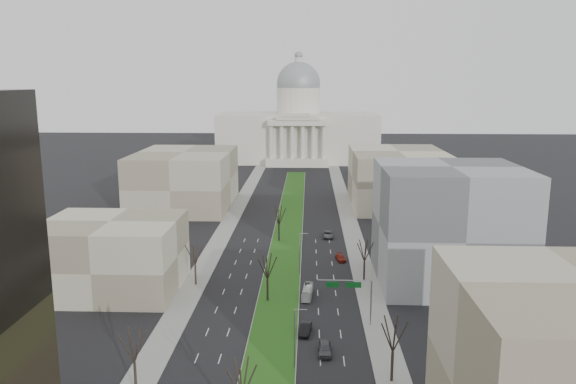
% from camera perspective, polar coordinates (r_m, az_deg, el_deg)
% --- Properties ---
extents(ground, '(600.00, 600.00, 0.00)m').
position_cam_1_polar(ground, '(145.19, -0.14, -5.03)').
color(ground, black).
rests_on(ground, ground).
extents(median, '(8.00, 222.03, 0.20)m').
position_cam_1_polar(median, '(144.19, -0.15, -5.11)').
color(median, '#999993').
rests_on(median, ground).
extents(sidewalk_left, '(5.00, 330.00, 0.15)m').
position_cam_1_polar(sidewalk_left, '(123.45, -8.84, -8.12)').
color(sidewalk_left, gray).
rests_on(sidewalk_left, ground).
extents(sidewalk_right, '(5.00, 330.00, 0.15)m').
position_cam_1_polar(sidewalk_right, '(121.85, 7.72, -8.35)').
color(sidewalk_right, gray).
rests_on(sidewalk_right, ground).
extents(capitol, '(80.00, 46.00, 55.00)m').
position_cam_1_polar(capitol, '(289.89, 1.05, 6.44)').
color(capitol, beige).
rests_on(capitol, ground).
extents(building_beige_left, '(26.00, 22.00, 14.00)m').
position_cam_1_polar(building_beige_left, '(116.16, -17.45, -6.17)').
color(building_beige_left, gray).
rests_on(building_beige_left, ground).
extents(building_grey_right, '(28.00, 26.00, 24.00)m').
position_cam_1_polar(building_grey_right, '(118.35, 16.00, -3.25)').
color(building_grey_right, slate).
rests_on(building_grey_right, ground).
extents(building_far_left, '(30.00, 40.00, 18.00)m').
position_cam_1_polar(building_far_left, '(186.49, -10.45, 1.28)').
color(building_far_left, gray).
rests_on(building_far_left, ground).
extents(building_far_right, '(30.00, 40.00, 18.00)m').
position_cam_1_polar(building_far_right, '(189.24, 11.07, 1.40)').
color(building_far_right, gray).
rests_on(building_far_right, ground).
extents(tree_left_mid, '(5.40, 5.40, 9.72)m').
position_cam_1_polar(tree_left_mid, '(78.62, -15.43, -14.62)').
color(tree_left_mid, black).
rests_on(tree_left_mid, ground).
extents(tree_left_far, '(5.28, 5.28, 9.50)m').
position_cam_1_polar(tree_left_far, '(114.76, -9.45, -6.09)').
color(tree_left_far, black).
rests_on(tree_left_far, ground).
extents(tree_right_mid, '(5.52, 5.52, 9.94)m').
position_cam_1_polar(tree_right_mid, '(79.63, 10.65, -13.93)').
color(tree_right_mid, black).
rests_on(tree_right_mid, ground).
extents(tree_right_far, '(5.04, 5.04, 9.07)m').
position_cam_1_polar(tree_right_far, '(116.96, 7.80, -5.86)').
color(tree_right_far, black).
rests_on(tree_right_far, ground).
extents(tree_median_a, '(5.40, 5.40, 9.72)m').
position_cam_1_polar(tree_median_a, '(68.62, -4.71, -18.28)').
color(tree_median_a, black).
rests_on(tree_median_a, ground).
extents(tree_median_b, '(5.40, 5.40, 9.72)m').
position_cam_1_polar(tree_median_b, '(105.10, -2.12, -7.49)').
color(tree_median_b, black).
rests_on(tree_median_b, ground).
extents(tree_median_c, '(5.40, 5.40, 9.72)m').
position_cam_1_polar(tree_median_c, '(143.47, -0.94, -2.34)').
color(tree_median_c, black).
rests_on(tree_median_c, ground).
extents(streetlamp_median_b, '(1.90, 0.20, 9.16)m').
position_cam_1_polar(streetlamp_median_b, '(82.51, 0.70, -14.59)').
color(streetlamp_median_b, gray).
rests_on(streetlamp_median_b, ground).
extents(streetlamp_median_c, '(1.90, 0.20, 9.16)m').
position_cam_1_polar(streetlamp_median_c, '(119.77, 1.19, -6.21)').
color(streetlamp_median_c, gray).
rests_on(streetlamp_median_c, ground).
extents(mast_arm_signs, '(9.12, 0.24, 8.09)m').
position_cam_1_polar(mast_arm_signs, '(96.08, 6.83, -9.97)').
color(mast_arm_signs, gray).
rests_on(mast_arm_signs, ground).
extents(car_grey_near, '(2.09, 5.07, 1.72)m').
position_cam_1_polar(car_grey_near, '(88.54, 3.77, -15.56)').
color(car_grey_near, '#45464B').
rests_on(car_grey_near, ground).
extents(car_black, '(2.28, 5.06, 1.61)m').
position_cam_1_polar(car_black, '(94.68, 1.77, -13.71)').
color(car_black, black).
rests_on(car_black, ground).
extents(car_red, '(2.56, 4.85, 1.34)m').
position_cam_1_polar(car_red, '(130.60, 5.36, -6.66)').
color(car_red, maroon).
rests_on(car_red, ground).
extents(car_grey_far, '(2.67, 5.71, 1.58)m').
position_cam_1_polar(car_grey_far, '(148.89, 4.07, -4.33)').
color(car_grey_far, '#575860').
rests_on(car_grey_far, ground).
extents(box_van, '(2.30, 7.33, 2.01)m').
position_cam_1_polar(box_van, '(109.18, 1.99, -10.10)').
color(box_van, white).
rests_on(box_van, ground).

